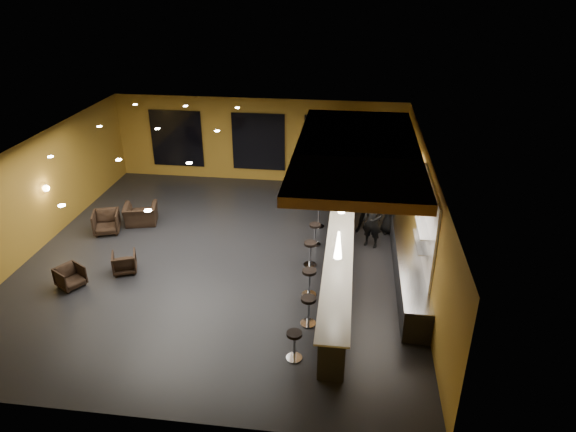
# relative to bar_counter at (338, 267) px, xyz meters

# --- Properties ---
(floor) EXTENTS (12.00, 13.00, 0.10)m
(floor) POSITION_rel_bar_counter_xyz_m (-3.65, 1.00, -0.55)
(floor) COLOR black
(floor) RESTS_ON ground
(ceiling) EXTENTS (12.00, 13.00, 0.10)m
(ceiling) POSITION_rel_bar_counter_xyz_m (-3.65, 1.00, 3.05)
(ceiling) COLOR black
(wall_back) EXTENTS (12.00, 0.10, 3.50)m
(wall_back) POSITION_rel_bar_counter_xyz_m (-3.65, 7.55, 1.25)
(wall_back) COLOR olive
(wall_back) RESTS_ON floor
(wall_front) EXTENTS (12.00, 0.10, 3.50)m
(wall_front) POSITION_rel_bar_counter_xyz_m (-3.65, -5.55, 1.25)
(wall_front) COLOR olive
(wall_front) RESTS_ON floor
(wall_left) EXTENTS (0.10, 13.00, 3.50)m
(wall_left) POSITION_rel_bar_counter_xyz_m (-9.70, 1.00, 1.25)
(wall_left) COLOR olive
(wall_left) RESTS_ON floor
(wall_right) EXTENTS (0.10, 13.00, 3.50)m
(wall_right) POSITION_rel_bar_counter_xyz_m (2.40, 1.00, 1.25)
(wall_right) COLOR olive
(wall_right) RESTS_ON floor
(wood_soffit) EXTENTS (3.60, 8.00, 0.28)m
(wood_soffit) POSITION_rel_bar_counter_xyz_m (0.35, 2.00, 2.86)
(wood_soffit) COLOR #9E642E
(wood_soffit) RESTS_ON ceiling
(window_left) EXTENTS (2.20, 0.06, 2.40)m
(window_left) POSITION_rel_bar_counter_xyz_m (-7.15, 7.44, 1.20)
(window_left) COLOR black
(window_left) RESTS_ON wall_back
(window_center) EXTENTS (2.20, 0.06, 2.40)m
(window_center) POSITION_rel_bar_counter_xyz_m (-3.65, 7.44, 1.20)
(window_center) COLOR black
(window_center) RESTS_ON wall_back
(window_right) EXTENTS (2.20, 0.06, 2.40)m
(window_right) POSITION_rel_bar_counter_xyz_m (-0.65, 7.44, 1.20)
(window_right) COLOR black
(window_right) RESTS_ON wall_back
(tile_backsplash) EXTENTS (0.06, 3.20, 2.40)m
(tile_backsplash) POSITION_rel_bar_counter_xyz_m (2.31, 0.00, 1.50)
(tile_backsplash) COLOR white
(tile_backsplash) RESTS_ON wall_right
(bar_counter) EXTENTS (0.60, 8.00, 1.00)m
(bar_counter) POSITION_rel_bar_counter_xyz_m (0.00, 0.00, 0.00)
(bar_counter) COLOR black
(bar_counter) RESTS_ON floor
(bar_top) EXTENTS (0.78, 8.10, 0.05)m
(bar_top) POSITION_rel_bar_counter_xyz_m (0.00, 0.00, 0.52)
(bar_top) COLOR silver
(bar_top) RESTS_ON bar_counter
(prep_counter) EXTENTS (0.70, 6.00, 0.86)m
(prep_counter) POSITION_rel_bar_counter_xyz_m (2.00, 0.50, -0.07)
(prep_counter) COLOR black
(prep_counter) RESTS_ON floor
(prep_top) EXTENTS (0.72, 6.00, 0.03)m
(prep_top) POSITION_rel_bar_counter_xyz_m (2.00, 0.50, 0.39)
(prep_top) COLOR silver
(prep_top) RESTS_ON prep_counter
(wall_shelf_lower) EXTENTS (0.30, 1.50, 0.03)m
(wall_shelf_lower) POSITION_rel_bar_counter_xyz_m (2.17, -0.20, 1.10)
(wall_shelf_lower) COLOR silver
(wall_shelf_lower) RESTS_ON wall_right
(wall_shelf_upper) EXTENTS (0.30, 1.50, 0.03)m
(wall_shelf_upper) POSITION_rel_bar_counter_xyz_m (2.17, -0.20, 1.55)
(wall_shelf_upper) COLOR silver
(wall_shelf_upper) RESTS_ON wall_right
(column) EXTENTS (0.60, 0.60, 3.50)m
(column) POSITION_rel_bar_counter_xyz_m (0.00, 4.60, 1.25)
(column) COLOR olive
(column) RESTS_ON floor
(wall_sconce) EXTENTS (0.22, 0.22, 0.22)m
(wall_sconce) POSITION_rel_bar_counter_xyz_m (-9.53, 1.50, 1.30)
(wall_sconce) COLOR #FFE5B2
(wall_sconce) RESTS_ON wall_left
(pendant_0) EXTENTS (0.20, 0.20, 0.70)m
(pendant_0) POSITION_rel_bar_counter_xyz_m (0.00, -2.00, 1.85)
(pendant_0) COLOR white
(pendant_0) RESTS_ON wood_soffit
(pendant_1) EXTENTS (0.20, 0.20, 0.70)m
(pendant_1) POSITION_rel_bar_counter_xyz_m (0.00, 0.50, 1.85)
(pendant_1) COLOR white
(pendant_1) RESTS_ON wood_soffit
(pendant_2) EXTENTS (0.20, 0.20, 0.70)m
(pendant_2) POSITION_rel_bar_counter_xyz_m (0.00, 3.00, 1.85)
(pendant_2) COLOR white
(pendant_2) RESTS_ON wood_soffit
(staff_a) EXTENTS (0.76, 0.63, 1.78)m
(staff_a) POSITION_rel_bar_counter_xyz_m (0.99, 2.29, 0.39)
(staff_a) COLOR black
(staff_a) RESTS_ON floor
(staff_b) EXTENTS (0.95, 0.77, 1.82)m
(staff_b) POSITION_rel_bar_counter_xyz_m (0.91, 3.24, 0.41)
(staff_b) COLOR black
(staff_b) RESTS_ON floor
(staff_c) EXTENTS (0.79, 0.56, 1.51)m
(staff_c) POSITION_rel_bar_counter_xyz_m (1.60, 3.29, 0.26)
(staff_c) COLOR black
(staff_c) RESTS_ON floor
(armchair_a) EXTENTS (0.93, 0.93, 0.63)m
(armchair_a) POSITION_rel_bar_counter_xyz_m (-7.55, -1.19, -0.19)
(armchair_a) COLOR black
(armchair_a) RESTS_ON floor
(armchair_b) EXTENTS (0.88, 0.89, 0.63)m
(armchair_b) POSITION_rel_bar_counter_xyz_m (-6.35, -0.24, -0.19)
(armchair_b) COLOR black
(armchair_b) RESTS_ON floor
(armchair_c) EXTENTS (1.06, 1.08, 0.78)m
(armchair_c) POSITION_rel_bar_counter_xyz_m (-7.98, 2.07, -0.11)
(armchair_c) COLOR black
(armchair_c) RESTS_ON floor
(armchair_d) EXTENTS (1.31, 1.21, 0.72)m
(armchair_d) POSITION_rel_bar_counter_xyz_m (-7.07, 2.85, -0.14)
(armchair_d) COLOR black
(armchair_d) RESTS_ON floor
(bar_stool_0) EXTENTS (0.38, 0.38, 0.75)m
(bar_stool_0) POSITION_rel_bar_counter_xyz_m (-0.87, -3.36, -0.02)
(bar_stool_0) COLOR silver
(bar_stool_0) RESTS_ON floor
(bar_stool_1) EXTENTS (0.41, 0.41, 0.80)m
(bar_stool_1) POSITION_rel_bar_counter_xyz_m (-0.67, -2.04, 0.02)
(bar_stool_1) COLOR silver
(bar_stool_1) RESTS_ON floor
(bar_stool_2) EXTENTS (0.41, 0.41, 0.81)m
(bar_stool_2) POSITION_rel_bar_counter_xyz_m (-0.77, -0.76, 0.02)
(bar_stool_2) COLOR silver
(bar_stool_2) RESTS_ON floor
(bar_stool_3) EXTENTS (0.40, 0.40, 0.80)m
(bar_stool_3) POSITION_rel_bar_counter_xyz_m (-0.88, 0.82, 0.01)
(bar_stool_3) COLOR silver
(bar_stool_3) RESTS_ON floor
(bar_stool_4) EXTENTS (0.39, 0.39, 0.76)m
(bar_stool_4) POSITION_rel_bar_counter_xyz_m (-0.84, 2.10, -0.01)
(bar_stool_4) COLOR silver
(bar_stool_4) RESTS_ON floor
(bar_stool_5) EXTENTS (0.41, 0.41, 0.80)m
(bar_stool_5) POSITION_rel_bar_counter_xyz_m (-0.82, 3.41, 0.01)
(bar_stool_5) COLOR silver
(bar_stool_5) RESTS_ON floor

